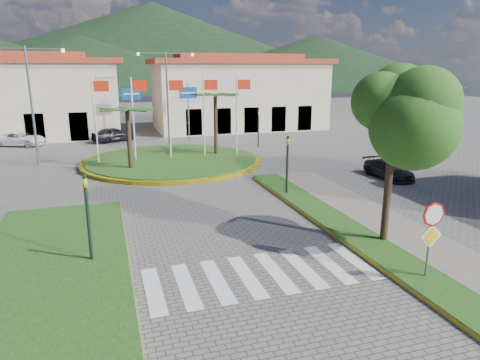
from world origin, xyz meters
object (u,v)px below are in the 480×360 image
object	(u,v)px
deciduous_tree	(395,108)
car_dark_a	(114,134)
white_van	(20,139)
car_side_right	(388,169)
car_dark_b	(253,126)
stop_sign	(432,228)
roundabout_island	(172,160)

from	to	relation	value
deciduous_tree	car_dark_a	bearing A→B (deg)	108.33
white_van	car_dark_a	world-z (taller)	car_dark_a
car_side_right	deciduous_tree	bearing A→B (deg)	-130.20
white_van	car_dark_b	xyz separation A→B (m)	(22.19, 1.96, 0.02)
stop_sign	car_dark_a	distance (m)	31.94
car_dark_b	deciduous_tree	bearing A→B (deg)	169.85
roundabout_island	deciduous_tree	bearing A→B (deg)	-72.09
roundabout_island	stop_sign	bearing A→B (deg)	-76.27
deciduous_tree	car_side_right	bearing A→B (deg)	52.91
white_van	car_side_right	distance (m)	30.50
roundabout_island	car_dark_a	world-z (taller)	roundabout_island
white_van	car_dark_b	bearing A→B (deg)	-64.58
stop_sign	car_dark_b	size ratio (longest dim) A/B	0.70
white_van	car_dark_a	distance (m)	7.89
roundabout_island	car_side_right	xyz separation A→B (m)	(12.00, -8.40, 0.36)
roundabout_island	car_dark_a	bearing A→B (deg)	108.99
white_van	car_dark_a	xyz separation A→B (m)	(7.89, -0.24, 0.06)
roundabout_island	white_van	bearing A→B (deg)	136.59
white_van	car_side_right	xyz separation A→B (m)	(23.57, -19.35, -0.07)
car_dark_a	stop_sign	bearing A→B (deg)	174.23
roundabout_island	deciduous_tree	world-z (taller)	deciduous_tree
roundabout_island	car_dark_b	distance (m)	16.72
white_van	car_side_right	bearing A→B (deg)	-109.02
car_dark_a	car_dark_b	xyz separation A→B (m)	(14.30, 2.20, -0.05)
car_dark_b	white_van	bearing A→B (deg)	94.62
car_side_right	white_van	bearing A→B (deg)	137.51
stop_sign	car_dark_a	bearing A→B (deg)	105.59
white_van	car_dark_a	bearing A→B (deg)	-71.38
car_dark_a	car_dark_b	bearing A→B (deg)	-102.61
white_van	car_dark_b	world-z (taller)	car_dark_b
car_dark_a	car_side_right	xyz separation A→B (m)	(15.68, -19.11, -0.13)
deciduous_tree	stop_sign	bearing A→B (deg)	-101.18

